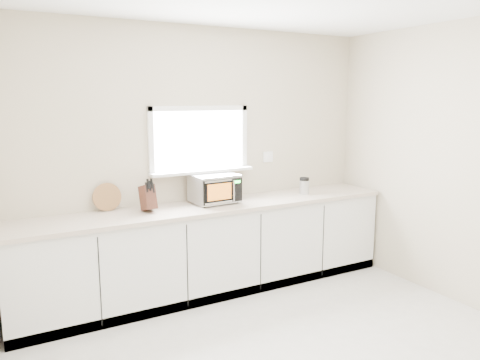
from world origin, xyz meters
TOP-DOWN VIEW (x-y plane):
  - back_wall at (0.00, 2.00)m, footprint 4.00×0.17m
  - cabinets at (0.00, 1.70)m, footprint 3.92×0.60m
  - countertop at (0.00, 1.69)m, footprint 3.92×0.64m
  - microwave at (0.06, 1.75)m, footprint 0.47×0.39m
  - knife_block at (-0.65, 1.73)m, footprint 0.12×0.23m
  - cutting_board at (-0.98, 1.94)m, footprint 0.27×0.06m
  - coffee_grinder at (1.13, 1.67)m, footprint 0.11×0.11m

SIDE VIEW (x-z plane):
  - cabinets at x=0.00m, z-range 0.00..0.88m
  - countertop at x=0.00m, z-range 0.88..0.92m
  - coffee_grinder at x=1.13m, z-range 0.92..1.11m
  - cutting_board at x=-0.98m, z-range 0.92..1.19m
  - knife_block at x=-0.65m, z-range 0.90..1.22m
  - microwave at x=0.06m, z-range 0.93..1.22m
  - back_wall at x=0.00m, z-range 0.01..2.71m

